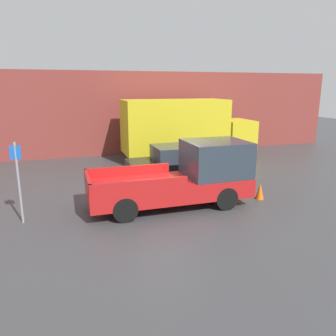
{
  "coord_description": "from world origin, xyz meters",
  "views": [
    {
      "loc": [
        -3.46,
        -10.25,
        3.95
      ],
      "look_at": [
        0.07,
        0.79,
        1.08
      ],
      "focal_mm": 35.0,
      "sensor_mm": 36.0,
      "label": 1
    }
  ],
  "objects_px": {
    "delivery_truck": "(184,128)",
    "traffic_cone": "(260,191)",
    "car": "(180,162)",
    "pickup_truck": "(187,176)",
    "parking_sign": "(18,178)"
  },
  "relations": [
    {
      "from": "car",
      "to": "pickup_truck",
      "type": "bearing_deg",
      "value": -105.57
    },
    {
      "from": "pickup_truck",
      "to": "parking_sign",
      "type": "distance_m",
      "value": 5.25
    },
    {
      "from": "traffic_cone",
      "to": "car",
      "type": "bearing_deg",
      "value": 118.56
    },
    {
      "from": "car",
      "to": "delivery_truck",
      "type": "relative_size",
      "value": 0.61
    },
    {
      "from": "car",
      "to": "parking_sign",
      "type": "bearing_deg",
      "value": -152.88
    },
    {
      "from": "parking_sign",
      "to": "traffic_cone",
      "type": "xyz_separation_m",
      "value": [
        7.96,
        -0.3,
        -1.08
      ]
    },
    {
      "from": "delivery_truck",
      "to": "parking_sign",
      "type": "xyz_separation_m",
      "value": [
        -7.68,
        -6.89,
        -0.39
      ]
    },
    {
      "from": "pickup_truck",
      "to": "parking_sign",
      "type": "xyz_separation_m",
      "value": [
        -5.23,
        -0.01,
        0.38
      ]
    },
    {
      "from": "delivery_truck",
      "to": "traffic_cone",
      "type": "relative_size",
      "value": 12.34
    },
    {
      "from": "traffic_cone",
      "to": "delivery_truck",
      "type": "bearing_deg",
      "value": 92.26
    },
    {
      "from": "pickup_truck",
      "to": "traffic_cone",
      "type": "distance_m",
      "value": 2.83
    },
    {
      "from": "car",
      "to": "delivery_truck",
      "type": "bearing_deg",
      "value": 67.26
    },
    {
      "from": "pickup_truck",
      "to": "car",
      "type": "relative_size",
      "value": 1.22
    },
    {
      "from": "pickup_truck",
      "to": "traffic_cone",
      "type": "xyz_separation_m",
      "value": [
        2.73,
        -0.31,
        -0.7
      ]
    },
    {
      "from": "pickup_truck",
      "to": "delivery_truck",
      "type": "relative_size",
      "value": 0.74
    }
  ]
}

